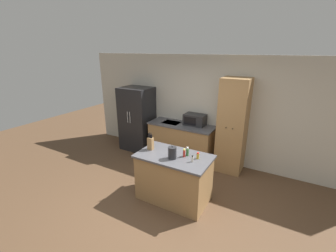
{
  "coord_description": "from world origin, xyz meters",
  "views": [
    {
      "loc": [
        1.69,
        -2.8,
        2.72
      ],
      "look_at": [
        -0.7,
        1.4,
        1.05
      ],
      "focal_mm": 24.0,
      "sensor_mm": 36.0,
      "label": 1
    }
  ],
  "objects_px": {
    "knife_block": "(151,143)",
    "microwave": "(195,120)",
    "spice_bottle_green_herb": "(184,153)",
    "kettle": "(172,153)",
    "spice_bottle_tall_dark": "(192,159)",
    "spice_bottle_amber_oil": "(187,152)",
    "pantry_cabinet": "(232,126)",
    "spice_bottle_short_red": "(198,156)",
    "fire_extinguisher": "(123,137)",
    "refrigerator": "(137,119)"
  },
  "relations": [
    {
      "from": "knife_block",
      "to": "kettle",
      "type": "xyz_separation_m",
      "value": [
        0.54,
        -0.12,
        -0.02
      ]
    },
    {
      "from": "microwave",
      "to": "spice_bottle_short_red",
      "type": "bearing_deg",
      "value": -64.96
    },
    {
      "from": "spice_bottle_short_red",
      "to": "fire_extinguisher",
      "type": "height_order",
      "value": "spice_bottle_short_red"
    },
    {
      "from": "spice_bottle_green_herb",
      "to": "kettle",
      "type": "relative_size",
      "value": 0.64
    },
    {
      "from": "pantry_cabinet",
      "to": "spice_bottle_amber_oil",
      "type": "distance_m",
      "value": 1.57
    },
    {
      "from": "knife_block",
      "to": "kettle",
      "type": "relative_size",
      "value": 1.43
    },
    {
      "from": "spice_bottle_short_red",
      "to": "kettle",
      "type": "xyz_separation_m",
      "value": [
        -0.39,
        -0.21,
        0.06
      ]
    },
    {
      "from": "spice_bottle_amber_oil",
      "to": "spice_bottle_green_herb",
      "type": "bearing_deg",
      "value": -112.68
    },
    {
      "from": "pantry_cabinet",
      "to": "kettle",
      "type": "distance_m",
      "value": 1.83
    },
    {
      "from": "spice_bottle_tall_dark",
      "to": "spice_bottle_amber_oil",
      "type": "height_order",
      "value": "spice_bottle_amber_oil"
    },
    {
      "from": "spice_bottle_amber_oil",
      "to": "knife_block",
      "type": "bearing_deg",
      "value": -171.81
    },
    {
      "from": "spice_bottle_short_red",
      "to": "spice_bottle_green_herb",
      "type": "distance_m",
      "value": 0.24
    },
    {
      "from": "pantry_cabinet",
      "to": "microwave",
      "type": "height_order",
      "value": "pantry_cabinet"
    },
    {
      "from": "microwave",
      "to": "kettle",
      "type": "height_order",
      "value": "microwave"
    },
    {
      "from": "spice_bottle_tall_dark",
      "to": "spice_bottle_amber_oil",
      "type": "relative_size",
      "value": 0.71
    },
    {
      "from": "spice_bottle_tall_dark",
      "to": "spice_bottle_amber_oil",
      "type": "bearing_deg",
      "value": 135.76
    },
    {
      "from": "spice_bottle_short_red",
      "to": "spice_bottle_green_herb",
      "type": "height_order",
      "value": "spice_bottle_green_herb"
    },
    {
      "from": "spice_bottle_tall_dark",
      "to": "fire_extinguisher",
      "type": "bearing_deg",
      "value": 151.41
    },
    {
      "from": "spice_bottle_green_herb",
      "to": "spice_bottle_short_red",
      "type": "bearing_deg",
      "value": 13.44
    },
    {
      "from": "refrigerator",
      "to": "microwave",
      "type": "xyz_separation_m",
      "value": [
        1.66,
        0.15,
        0.19
      ]
    },
    {
      "from": "knife_block",
      "to": "spice_bottle_tall_dark",
      "type": "distance_m",
      "value": 0.9
    },
    {
      "from": "microwave",
      "to": "spice_bottle_tall_dark",
      "type": "xyz_separation_m",
      "value": [
        0.71,
        -1.76,
        -0.1
      ]
    },
    {
      "from": "knife_block",
      "to": "spice_bottle_amber_oil",
      "type": "height_order",
      "value": "knife_block"
    },
    {
      "from": "microwave",
      "to": "kettle",
      "type": "bearing_deg",
      "value": -78.83
    },
    {
      "from": "refrigerator",
      "to": "fire_extinguisher",
      "type": "height_order",
      "value": "refrigerator"
    },
    {
      "from": "spice_bottle_tall_dark",
      "to": "kettle",
      "type": "bearing_deg",
      "value": -170.34
    },
    {
      "from": "spice_bottle_short_red",
      "to": "kettle",
      "type": "relative_size",
      "value": 0.47
    },
    {
      "from": "spice_bottle_amber_oil",
      "to": "pantry_cabinet",
      "type": "bearing_deg",
      "value": 75.01
    },
    {
      "from": "spice_bottle_green_herb",
      "to": "pantry_cabinet",
      "type": "bearing_deg",
      "value": 74.66
    },
    {
      "from": "spice_bottle_short_red",
      "to": "spice_bottle_amber_oil",
      "type": "height_order",
      "value": "spice_bottle_amber_oil"
    },
    {
      "from": "spice_bottle_amber_oil",
      "to": "kettle",
      "type": "distance_m",
      "value": 0.29
    },
    {
      "from": "knife_block",
      "to": "spice_bottle_amber_oil",
      "type": "xyz_separation_m",
      "value": [
        0.72,
        0.1,
        -0.05
      ]
    },
    {
      "from": "refrigerator",
      "to": "spice_bottle_green_herb",
      "type": "relative_size",
      "value": 11.42
    },
    {
      "from": "spice_bottle_tall_dark",
      "to": "refrigerator",
      "type": "bearing_deg",
      "value": 145.97
    },
    {
      "from": "knife_block",
      "to": "spice_bottle_tall_dark",
      "type": "bearing_deg",
      "value": -4.11
    },
    {
      "from": "pantry_cabinet",
      "to": "fire_extinguisher",
      "type": "xyz_separation_m",
      "value": [
        -3.21,
        -0.06,
        -0.86
      ]
    },
    {
      "from": "fire_extinguisher",
      "to": "spice_bottle_short_red",
      "type": "bearing_deg",
      "value": -25.99
    },
    {
      "from": "microwave",
      "to": "fire_extinguisher",
      "type": "relative_size",
      "value": 1.04
    },
    {
      "from": "refrigerator",
      "to": "spice_bottle_amber_oil",
      "type": "distance_m",
      "value": 2.63
    },
    {
      "from": "refrigerator",
      "to": "knife_block",
      "type": "xyz_separation_m",
      "value": [
        1.48,
        -1.54,
        0.16
      ]
    },
    {
      "from": "spice_bottle_amber_oil",
      "to": "fire_extinguisher",
      "type": "xyz_separation_m",
      "value": [
        -2.8,
        1.45,
        -0.76
      ]
    },
    {
      "from": "knife_block",
      "to": "spice_bottle_green_herb",
      "type": "distance_m",
      "value": 0.69
    },
    {
      "from": "knife_block",
      "to": "microwave",
      "type": "bearing_deg",
      "value": 84.05
    },
    {
      "from": "pantry_cabinet",
      "to": "kettle",
      "type": "relative_size",
      "value": 8.99
    },
    {
      "from": "pantry_cabinet",
      "to": "fire_extinguisher",
      "type": "height_order",
      "value": "pantry_cabinet"
    },
    {
      "from": "spice_bottle_amber_oil",
      "to": "spice_bottle_green_herb",
      "type": "xyz_separation_m",
      "value": [
        -0.03,
        -0.07,
        -0.01
      ]
    },
    {
      "from": "pantry_cabinet",
      "to": "microwave",
      "type": "xyz_separation_m",
      "value": [
        -0.95,
        0.08,
        -0.01
      ]
    },
    {
      "from": "microwave",
      "to": "fire_extinguisher",
      "type": "height_order",
      "value": "microwave"
    },
    {
      "from": "knife_block",
      "to": "spice_bottle_amber_oil",
      "type": "distance_m",
      "value": 0.73
    },
    {
      "from": "spice_bottle_amber_oil",
      "to": "microwave",
      "type": "bearing_deg",
      "value": 108.82
    }
  ]
}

